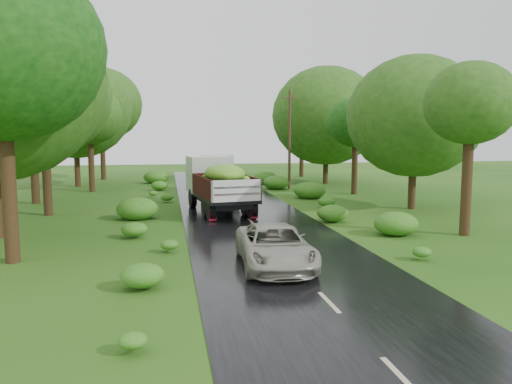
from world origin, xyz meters
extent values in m
plane|color=#19490F|center=(0.00, 0.00, 0.00)|extent=(120.00, 120.00, 0.00)
cube|color=black|center=(0.00, 5.00, 0.01)|extent=(6.50, 80.00, 0.02)
cube|color=#BFB78C|center=(0.00, -4.00, 0.02)|extent=(0.12, 1.60, 0.00)
cube|color=#BFB78C|center=(0.00, 0.00, 0.02)|extent=(0.12, 1.60, 0.00)
cube|color=#BFB78C|center=(0.00, 4.00, 0.02)|extent=(0.12, 1.60, 0.00)
cube|color=#BFB78C|center=(0.00, 8.00, 0.02)|extent=(0.12, 1.60, 0.00)
cube|color=#BFB78C|center=(0.00, 12.00, 0.02)|extent=(0.12, 1.60, 0.00)
cube|color=#BFB78C|center=(0.00, 16.00, 0.02)|extent=(0.12, 1.60, 0.00)
cube|color=#BFB78C|center=(0.00, 20.00, 0.02)|extent=(0.12, 1.60, 0.00)
cube|color=#BFB78C|center=(0.00, 24.00, 0.02)|extent=(0.12, 1.60, 0.00)
cube|color=#BFB78C|center=(0.00, 28.00, 0.02)|extent=(0.12, 1.60, 0.00)
cube|color=#BFB78C|center=(0.00, 32.00, 0.02)|extent=(0.12, 1.60, 0.00)
cube|color=#BFB78C|center=(0.00, 36.00, 0.02)|extent=(0.12, 1.60, 0.00)
cube|color=#BFB78C|center=(0.00, 40.00, 0.02)|extent=(0.12, 1.60, 0.00)
cube|color=black|center=(-1.19, 15.17, 0.71)|extent=(2.72, 6.38, 0.31)
cylinder|color=black|center=(-2.56, 17.25, 0.55)|extent=(0.45, 1.13, 1.10)
cylinder|color=black|center=(-0.45, 17.54, 0.55)|extent=(0.45, 1.13, 1.10)
cylinder|color=black|center=(-2.05, 13.64, 0.55)|extent=(0.45, 1.13, 1.10)
cylinder|color=black|center=(0.05, 13.93, 0.55)|extent=(0.45, 1.13, 1.10)
cylinder|color=black|center=(-1.90, 12.52, 0.55)|extent=(0.45, 1.13, 1.10)
cylinder|color=black|center=(0.21, 12.82, 0.55)|extent=(0.45, 1.13, 1.10)
cube|color=maroon|center=(-1.85, 12.16, 0.31)|extent=(0.38, 0.09, 0.49)
cube|color=maroon|center=(0.26, 12.45, 0.31)|extent=(0.38, 0.09, 0.49)
cube|color=silver|center=(-1.53, 17.62, 1.91)|extent=(2.68, 2.40, 2.08)
cube|color=black|center=(-1.03, 14.03, 0.95)|extent=(3.15, 5.02, 0.18)
cube|color=#400B10|center=(-2.24, 13.87, 1.56)|extent=(0.73, 4.68, 1.04)
cube|color=#400B10|center=(0.17, 14.20, 1.56)|extent=(0.73, 4.68, 1.04)
cube|color=#400B10|center=(-1.35, 16.33, 1.56)|extent=(2.51, 0.43, 1.04)
cube|color=silver|center=(-0.72, 11.74, 1.56)|extent=(2.51, 0.43, 1.04)
ellipsoid|color=#3E7E17|center=(-1.03, 14.03, 2.22)|extent=(2.64, 4.21, 1.10)
cube|color=black|center=(-0.33, 23.17, 0.65)|extent=(1.94, 5.73, 0.28)
cylinder|color=black|center=(-1.23, 25.27, 0.50)|extent=(0.32, 1.02, 1.01)
cylinder|color=black|center=(0.72, 25.20, 0.50)|extent=(0.32, 1.02, 1.01)
cylinder|color=black|center=(-1.35, 21.92, 0.50)|extent=(0.32, 1.02, 1.01)
cylinder|color=black|center=(0.60, 21.85, 0.50)|extent=(0.32, 1.02, 1.01)
cylinder|color=black|center=(-1.39, 20.89, 0.50)|extent=(0.32, 1.02, 1.01)
cylinder|color=black|center=(0.56, 20.82, 0.50)|extent=(0.32, 1.02, 1.01)
cube|color=maroon|center=(-1.41, 20.55, 0.28)|extent=(0.34, 0.05, 0.45)
cube|color=maroon|center=(0.55, 20.48, 0.28)|extent=(0.34, 0.05, 0.45)
cube|color=silver|center=(-0.25, 25.44, 1.75)|extent=(2.29, 1.99, 1.91)
cube|color=black|center=(-0.37, 22.12, 0.88)|extent=(2.47, 4.41, 0.16)
cube|color=navy|center=(-1.49, 22.16, 1.43)|extent=(0.24, 4.33, 0.96)
cube|color=navy|center=(0.75, 22.08, 1.43)|extent=(0.24, 4.33, 0.96)
cube|color=navy|center=(-0.29, 24.24, 1.43)|extent=(2.32, 0.17, 0.96)
cube|color=silver|center=(-0.45, 20.00, 1.43)|extent=(2.32, 0.17, 0.96)
ellipsoid|color=#3E7E17|center=(-0.37, 22.12, 2.04)|extent=(2.08, 3.70, 1.01)
imported|color=#A4A091|center=(-0.62, 3.61, 0.68)|extent=(2.40, 4.83, 1.32)
cylinder|color=#382616|center=(5.42, 26.11, 3.81)|extent=(0.26, 0.26, 7.62)
cube|color=#382616|center=(5.42, 26.11, 7.05)|extent=(1.30, 0.51, 0.10)
cylinder|color=black|center=(-9.09, 5.70, 3.95)|extent=(0.47, 0.47, 7.90)
ellipsoid|color=#0B3C0B|center=(-9.09, 5.70, 6.95)|extent=(3.62, 3.62, 3.26)
cylinder|color=black|center=(-10.18, 15.78, 3.54)|extent=(0.45, 0.45, 7.08)
ellipsoid|color=#0B3C0B|center=(-10.18, 15.78, 6.23)|extent=(3.72, 3.72, 3.35)
cylinder|color=black|center=(-11.98, 20.64, 4.41)|extent=(0.49, 0.49, 8.82)
ellipsoid|color=#0B3C0B|center=(-11.98, 20.64, 7.76)|extent=(4.16, 4.16, 3.75)
cylinder|color=black|center=(-9.50, 26.73, 3.21)|extent=(0.43, 0.43, 6.41)
ellipsoid|color=#0B3C0B|center=(-9.50, 26.73, 5.64)|extent=(3.09, 3.09, 2.78)
cylinder|color=black|center=(-11.18, 30.73, 3.61)|extent=(0.45, 0.45, 7.21)
ellipsoid|color=#0B3C0B|center=(-11.18, 30.73, 6.35)|extent=(4.25, 4.25, 3.82)
cylinder|color=black|center=(-9.90, 36.93, 3.99)|extent=(0.47, 0.47, 7.97)
ellipsoid|color=#0B3C0B|center=(-9.90, 36.93, 7.02)|extent=(3.87, 3.87, 3.49)
cylinder|color=black|center=(8.36, 7.17, 3.14)|extent=(0.43, 0.43, 6.28)
ellipsoid|color=#214A12|center=(8.36, 7.17, 5.52)|extent=(2.76, 2.76, 2.48)
cylinder|color=black|center=(9.75, 14.54, 2.98)|extent=(0.42, 0.42, 5.96)
ellipsoid|color=#214A12|center=(9.75, 14.54, 5.24)|extent=(3.89, 3.89, 3.50)
cylinder|color=black|center=(9.11, 21.81, 2.88)|extent=(0.42, 0.42, 5.76)
ellipsoid|color=#214A12|center=(9.11, 21.81, 5.07)|extent=(2.80, 2.80, 2.52)
cylinder|color=black|center=(9.48, 29.49, 3.30)|extent=(0.44, 0.44, 6.60)
ellipsoid|color=#214A12|center=(9.48, 29.49, 5.81)|extent=(4.31, 4.31, 3.88)
cylinder|color=black|center=(9.32, 36.76, 3.17)|extent=(0.43, 0.43, 6.34)
ellipsoid|color=#214A12|center=(9.32, 36.76, 5.58)|extent=(3.14, 3.14, 2.83)
camera|label=1|loc=(-3.97, -11.70, 4.25)|focal=35.00mm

